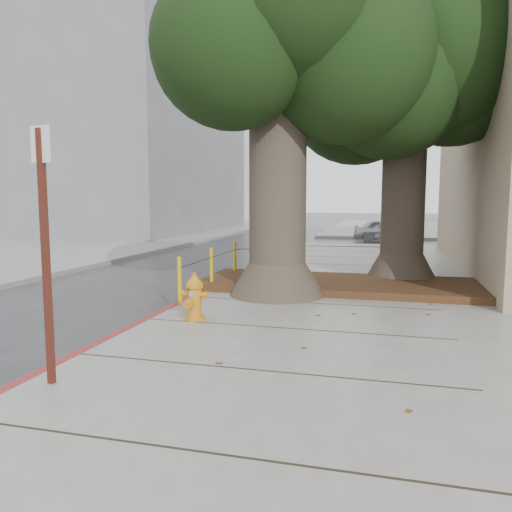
# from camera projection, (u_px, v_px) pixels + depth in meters

# --- Properties ---
(ground) EXTENTS (140.00, 140.00, 0.00)m
(ground) POSITION_uv_depth(u_px,v_px,m) (259.00, 335.00, 8.05)
(ground) COLOR #28282B
(ground) RESTS_ON ground
(sidewalk_far) EXTENTS (16.00, 20.00, 0.15)m
(sidewalk_far) POSITION_uv_depth(u_px,v_px,m) (447.00, 229.00, 35.31)
(sidewalk_far) COLOR slate
(sidewalk_far) RESTS_ON ground
(sidewalk_opposite) EXTENTS (14.00, 60.00, 0.15)m
(sidewalk_opposite) POSITION_uv_depth(u_px,v_px,m) (0.00, 249.00, 21.22)
(sidewalk_opposite) COLOR slate
(sidewalk_opposite) RESTS_ON ground
(curb_red) EXTENTS (0.14, 26.00, 0.16)m
(curb_red) POSITION_uv_depth(u_px,v_px,m) (200.00, 296.00, 10.96)
(curb_red) COLOR maroon
(curb_red) RESTS_ON ground
(planter_bed) EXTENTS (6.40, 2.60, 0.16)m
(planter_bed) POSITION_uv_depth(u_px,v_px,m) (339.00, 284.00, 11.54)
(planter_bed) COLOR black
(planter_bed) RESTS_ON sidewalk_main
(building_far_grey) EXTENTS (12.00, 16.00, 12.00)m
(building_far_grey) POSITION_uv_depth(u_px,v_px,m) (121.00, 140.00, 32.32)
(building_far_grey) COLOR slate
(building_far_grey) RESTS_ON ground
(building_far_white) EXTENTS (12.00, 18.00, 15.00)m
(building_far_white) POSITION_uv_depth(u_px,v_px,m) (212.00, 150.00, 54.74)
(building_far_white) COLOR silver
(building_far_white) RESTS_ON ground
(tree_near) EXTENTS (4.50, 3.80, 7.68)m
(tree_near) POSITION_uv_depth(u_px,v_px,m) (295.00, 41.00, 10.13)
(tree_near) COLOR #4C3F33
(tree_near) RESTS_ON sidewalk_main
(tree_far) EXTENTS (4.50, 3.80, 7.17)m
(tree_far) POSITION_uv_depth(u_px,v_px,m) (422.00, 80.00, 11.91)
(tree_far) COLOR #4C3F33
(tree_far) RESTS_ON sidewalk_main
(bollard_ring) EXTENTS (3.79, 5.39, 0.95)m
(bollard_ring) POSITION_uv_depth(u_px,v_px,m) (270.00, 261.00, 12.40)
(bollard_ring) COLOR #CBA00B
(bollard_ring) RESTS_ON sidewalk_main
(fire_hydrant) EXTENTS (0.43, 0.40, 0.81)m
(fire_hydrant) POSITION_uv_depth(u_px,v_px,m) (195.00, 297.00, 8.43)
(fire_hydrant) COLOR orange
(fire_hydrant) RESTS_ON sidewalk_main
(signpost) EXTENTS (0.28, 0.09, 2.82)m
(signpost) POSITION_uv_depth(u_px,v_px,m) (45.00, 241.00, 5.39)
(signpost) COLOR #471911
(signpost) RESTS_ON sidewalk_main
(car_silver) EXTENTS (3.48, 1.60, 1.16)m
(car_silver) POSITION_uv_depth(u_px,v_px,m) (387.00, 230.00, 25.65)
(car_silver) COLOR #B4B4B9
(car_silver) RESTS_ON ground
(car_dark) EXTENTS (2.11, 4.38, 1.23)m
(car_dark) POSITION_uv_depth(u_px,v_px,m) (131.00, 225.00, 29.80)
(car_dark) COLOR black
(car_dark) RESTS_ON ground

